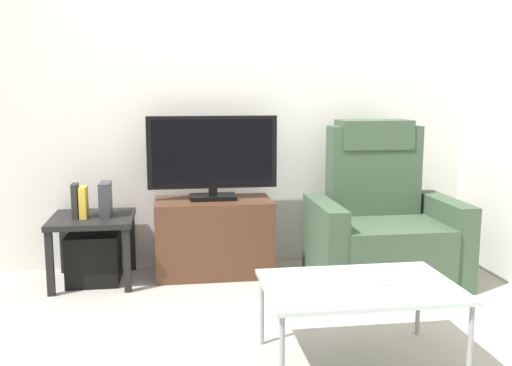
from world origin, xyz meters
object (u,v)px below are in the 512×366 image
object	(u,v)px
recliner_armchair	(382,226)
coffee_table	(359,289)
book_middle	(84,202)
tv_stand	(214,237)
game_console	(105,199)
subwoofer_box	(94,257)
cell_phone	(377,280)
television	(212,156)
book_leftmost	(75,201)
side_table	(93,227)

from	to	relation	value
recliner_armchair	coffee_table	xyz separation A→B (m)	(-0.56, -1.19, -0.01)
book_middle	coffee_table	xyz separation A→B (m)	(1.44, -1.38, -0.19)
tv_stand	coffee_table	bearing A→B (deg)	-68.56
game_console	coffee_table	bearing A→B (deg)	-47.33
subwoofer_box	coffee_table	xyz separation A→B (m)	(1.39, -1.40, 0.20)
subwoofer_box	cell_phone	xyz separation A→B (m)	(1.49, -1.37, 0.23)
television	subwoofer_box	size ratio (longest dim) A/B	2.64
book_leftmost	tv_stand	bearing A→B (deg)	5.22
book_middle	book_leftmost	bearing A→B (deg)	180.00
book_leftmost	subwoofer_box	bearing A→B (deg)	11.31
game_console	coffee_table	distance (m)	1.93
subwoofer_box	book_leftmost	size ratio (longest dim) A/B	1.49
side_table	coffee_table	distance (m)	1.97
recliner_armchair	side_table	size ratio (longest dim) A/B	2.00
tv_stand	subwoofer_box	xyz separation A→B (m)	(-0.82, -0.06, -0.10)
tv_stand	book_leftmost	size ratio (longest dim) A/B	3.54
tv_stand	subwoofer_box	size ratio (longest dim) A/B	2.37
television	side_table	world-z (taller)	television
television	book_leftmost	distance (m)	0.96
book_leftmost	recliner_armchair	bearing A→B (deg)	-5.39
book_leftmost	book_middle	distance (m)	0.05
television	side_table	xyz separation A→B (m)	(-0.82, -0.08, -0.46)
subwoofer_box	book_leftmost	world-z (taller)	book_leftmost
side_table	cell_phone	xyz separation A→B (m)	(1.49, -1.37, 0.01)
book_leftmost	side_table	bearing A→B (deg)	11.31
book_middle	cell_phone	xyz separation A→B (m)	(1.54, -1.35, -0.16)
subwoofer_box	cell_phone	size ratio (longest dim) A/B	2.27
tv_stand	side_table	size ratio (longest dim) A/B	1.49
tv_stand	recliner_armchair	world-z (taller)	recliner_armchair
tv_stand	book_leftmost	xyz separation A→B (m)	(-0.92, -0.08, 0.30)
television	subwoofer_box	xyz separation A→B (m)	(-0.82, -0.08, -0.67)
side_table	book_middle	world-z (taller)	book_middle
recliner_armchair	coffee_table	world-z (taller)	recliner_armchair
cell_phone	tv_stand	bearing A→B (deg)	113.54
coffee_table	cell_phone	size ratio (longest dim) A/B	6.00
recliner_armchair	side_table	bearing A→B (deg)	171.06
book_middle	cell_phone	world-z (taller)	book_middle
side_table	book_middle	size ratio (longest dim) A/B	2.62
book_middle	game_console	xyz separation A→B (m)	(0.14, 0.03, 0.01)
television	recliner_armchair	world-z (taller)	television
book_leftmost	coffee_table	distance (m)	2.04
book_leftmost	coffee_table	bearing A→B (deg)	-42.81
recliner_armchair	book_leftmost	world-z (taller)	recliner_armchair
subwoofer_box	book_middle	size ratio (longest dim) A/B	1.65
game_console	cell_phone	xyz separation A→B (m)	(1.40, -1.38, -0.17)
game_console	cell_phone	bearing A→B (deg)	-44.65
recliner_armchair	book_middle	world-z (taller)	recliner_armchair
book_leftmost	coffee_table	size ratio (longest dim) A/B	0.25
side_table	cell_phone	bearing A→B (deg)	-42.66
book_leftmost	cell_phone	distance (m)	2.09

